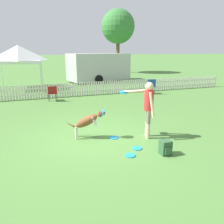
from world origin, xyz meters
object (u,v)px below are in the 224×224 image
(frisbee_near_dog, at_px, (114,138))
(canopy_tent_main, at_px, (19,54))
(tree_left_grove, at_px, (118,27))
(folding_chair_blue_left, at_px, (52,92))
(equipment_trailer, at_px, (99,67))
(frisbee_midfield, at_px, (137,148))
(leaping_dog, at_px, (88,121))
(frisbee_near_handler, at_px, (130,155))
(handler_person, at_px, (147,103))
(folding_chair_center, at_px, (151,85))
(backpack_on_grass, at_px, (166,148))

(frisbee_near_dog, xyz_separation_m, canopy_tent_main, (-2.94, 10.45, 2.27))
(tree_left_grove, bearing_deg, folding_chair_blue_left, -123.69)
(folding_chair_blue_left, height_order, equipment_trailer, equipment_trailer)
(frisbee_midfield, height_order, equipment_trailer, equipment_trailer)
(frisbee_midfield, xyz_separation_m, tree_left_grove, (6.90, 19.41, 5.03))
(frisbee_midfield, height_order, folding_chair_blue_left, folding_chair_blue_left)
(leaping_dog, bearing_deg, canopy_tent_main, -149.34)
(frisbee_near_dog, relative_size, equipment_trailer, 0.04)
(frisbee_near_dog, bearing_deg, canopy_tent_main, 105.73)
(tree_left_grove, bearing_deg, frisbee_near_handler, -110.17)
(equipment_trailer, bearing_deg, frisbee_midfield, -113.80)
(frisbee_midfield, distance_m, equipment_trailer, 13.20)
(folding_chair_blue_left, xyz_separation_m, tree_left_grove, (8.53, 12.79, 4.57))
(handler_person, distance_m, frisbee_midfield, 1.37)
(leaping_dog, distance_m, frisbee_midfield, 1.68)
(canopy_tent_main, bearing_deg, folding_chair_blue_left, -70.79)
(frisbee_near_handler, bearing_deg, tree_left_grove, 69.83)
(frisbee_midfield, height_order, tree_left_grove, tree_left_grove)
(leaping_dog, height_order, equipment_trailer, equipment_trailer)
(folding_chair_center, bearing_deg, frisbee_midfield, 70.96)
(backpack_on_grass, xyz_separation_m, folding_chair_blue_left, (-2.16, 7.15, 0.29))
(leaping_dog, xyz_separation_m, folding_chair_blue_left, (-0.57, 5.42, -0.07))
(folding_chair_blue_left, bearing_deg, tree_left_grove, -125.00)
(handler_person, distance_m, backpack_on_grass, 1.47)
(frisbee_near_handler, height_order, equipment_trailer, equipment_trailer)
(frisbee_near_dog, distance_m, frisbee_midfield, 0.97)
(folding_chair_center, xyz_separation_m, canopy_tent_main, (-7.38, 4.76, 1.74))
(canopy_tent_main, bearing_deg, frisbee_midfield, -73.91)
(leaping_dog, distance_m, canopy_tent_main, 10.54)
(equipment_trailer, bearing_deg, folding_chair_blue_left, -136.63)
(equipment_trailer, bearing_deg, canopy_tent_main, -177.80)
(frisbee_midfield, bearing_deg, tree_left_grove, 70.43)
(canopy_tent_main, bearing_deg, frisbee_near_dog, -74.27)
(frisbee_midfield, relative_size, backpack_on_grass, 0.69)
(frisbee_midfield, relative_size, equipment_trailer, 0.04)
(frisbee_near_dog, bearing_deg, frisbee_midfield, -69.88)
(backpack_on_grass, distance_m, equipment_trailer, 13.61)
(leaping_dog, height_order, frisbee_near_dog, leaping_dog)
(frisbee_near_handler, distance_m, equipment_trailer, 13.58)
(equipment_trailer, relative_size, tree_left_grove, 0.84)
(equipment_trailer, xyz_separation_m, tree_left_grove, (4.21, 6.54, 3.83))
(folding_chair_blue_left, bearing_deg, frisbee_near_handler, 99.14)
(frisbee_near_dog, relative_size, folding_chair_center, 0.29)
(folding_chair_center, bearing_deg, equipment_trailer, -64.36)
(frisbee_near_handler, xyz_separation_m, backpack_on_grass, (0.88, -0.22, 0.17))
(backpack_on_grass, bearing_deg, frisbee_near_dog, 121.00)
(handler_person, relative_size, frisbee_midfield, 6.53)
(handler_person, bearing_deg, frisbee_near_handler, 153.68)
(handler_person, bearing_deg, frisbee_midfield, 155.22)
(leaping_dog, relative_size, frisbee_near_handler, 4.64)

